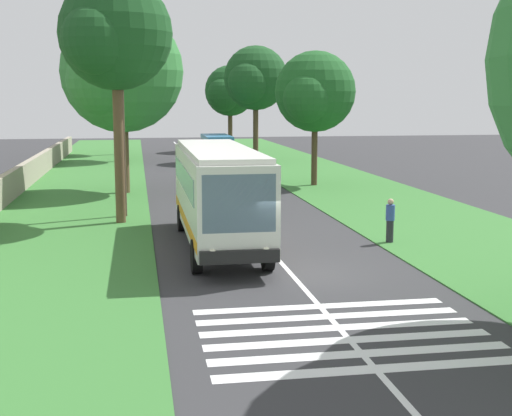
{
  "coord_description": "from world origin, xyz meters",
  "views": [
    {
      "loc": [
        -21.17,
        4.74,
        5.51
      ],
      "look_at": [
        3.66,
        0.54,
        1.6
      ],
      "focal_mm": 49.58,
      "sensor_mm": 36.0,
      "label": 1
    }
  ],
  "objects_px": {
    "coach_bus": "(218,190)",
    "roadside_tree_left_0": "(121,83)",
    "roadside_tree_right_1": "(254,80)",
    "pedestrian": "(390,220)",
    "trailing_minibus_0": "(217,147)",
    "roadside_tree_left_3": "(122,73)",
    "trailing_car_0": "(241,179)",
    "trailing_car_1": "(234,169)",
    "roadside_tree_right_3": "(313,94)",
    "roadside_tree_right_0": "(229,92)",
    "roadside_tree_left_1": "(113,37)",
    "roadside_tree_left_2": "(120,74)",
    "utility_pole": "(122,117)"
  },
  "relations": [
    {
      "from": "trailing_car_0",
      "to": "roadside_tree_right_3",
      "type": "height_order",
      "value": "roadside_tree_right_3"
    },
    {
      "from": "coach_bus",
      "to": "trailing_minibus_0",
      "type": "bearing_deg",
      "value": -6.35
    },
    {
      "from": "roadside_tree_left_2",
      "to": "roadside_tree_right_0",
      "type": "height_order",
      "value": "roadside_tree_left_2"
    },
    {
      "from": "trailing_minibus_0",
      "to": "roadside_tree_left_0",
      "type": "xyz_separation_m",
      "value": [
        5.57,
        7.68,
        5.26
      ]
    },
    {
      "from": "roadside_tree_right_0",
      "to": "trailing_minibus_0",
      "type": "bearing_deg",
      "value": 169.21
    },
    {
      "from": "trailing_minibus_0",
      "to": "roadside_tree_right_3",
      "type": "distance_m",
      "value": 15.37
    },
    {
      "from": "coach_bus",
      "to": "utility_pole",
      "type": "distance_m",
      "value": 8.67
    },
    {
      "from": "roadside_tree_left_0",
      "to": "roadside_tree_left_1",
      "type": "distance_m",
      "value": 31.69
    },
    {
      "from": "trailing_car_0",
      "to": "roadside_tree_left_3",
      "type": "xyz_separation_m",
      "value": [
        28.75,
        7.48,
        7.34
      ]
    },
    {
      "from": "roadside_tree_left_0",
      "to": "roadside_tree_right_0",
      "type": "xyz_separation_m",
      "value": [
        11.11,
        -10.86,
        -0.65
      ]
    },
    {
      "from": "roadside_tree_left_0",
      "to": "roadside_tree_right_3",
      "type": "relative_size",
      "value": 1.18
    },
    {
      "from": "trailing_minibus_0",
      "to": "roadside_tree_right_0",
      "type": "relative_size",
      "value": 0.67
    },
    {
      "from": "roadside_tree_right_1",
      "to": "roadside_tree_right_3",
      "type": "relative_size",
      "value": 1.19
    },
    {
      "from": "roadside_tree_left_0",
      "to": "roadside_tree_left_2",
      "type": "height_order",
      "value": "roadside_tree_left_2"
    },
    {
      "from": "coach_bus",
      "to": "roadside_tree_left_0",
      "type": "bearing_deg",
      "value": 6.28
    },
    {
      "from": "coach_bus",
      "to": "roadside_tree_left_2",
      "type": "height_order",
      "value": "roadside_tree_left_2"
    },
    {
      "from": "coach_bus",
      "to": "roadside_tree_right_1",
      "type": "height_order",
      "value": "roadside_tree_right_1"
    },
    {
      "from": "coach_bus",
      "to": "roadside_tree_left_2",
      "type": "bearing_deg",
      "value": 13.24
    },
    {
      "from": "roadside_tree_left_3",
      "to": "roadside_tree_right_1",
      "type": "relative_size",
      "value": 1.04
    },
    {
      "from": "coach_bus",
      "to": "trailing_minibus_0",
      "type": "relative_size",
      "value": 1.86
    },
    {
      "from": "roadside_tree_right_1",
      "to": "pedestrian",
      "type": "relative_size",
      "value": 5.94
    },
    {
      "from": "trailing_car_0",
      "to": "roadside_tree_left_3",
      "type": "bearing_deg",
      "value": 14.59
    },
    {
      "from": "trailing_car_0",
      "to": "trailing_minibus_0",
      "type": "height_order",
      "value": "trailing_minibus_0"
    },
    {
      "from": "roadside_tree_left_0",
      "to": "roadside_tree_left_1",
      "type": "bearing_deg",
      "value": -179.43
    },
    {
      "from": "roadside_tree_left_0",
      "to": "roadside_tree_right_3",
      "type": "xyz_separation_m",
      "value": [
        -19.62,
        -12.21,
        -1.01
      ]
    },
    {
      "from": "trailing_car_1",
      "to": "roadside_tree_right_3",
      "type": "bearing_deg",
      "value": -136.46
    },
    {
      "from": "trailing_car_1",
      "to": "roadside_tree_right_0",
      "type": "distance_m",
      "value": 26.87
    },
    {
      "from": "utility_pole",
      "to": "pedestrian",
      "type": "distance_m",
      "value": 13.41
    },
    {
      "from": "roadside_tree_left_3",
      "to": "pedestrian",
      "type": "height_order",
      "value": "roadside_tree_left_3"
    },
    {
      "from": "trailing_car_0",
      "to": "roadside_tree_left_2",
      "type": "height_order",
      "value": "roadside_tree_left_2"
    },
    {
      "from": "coach_bus",
      "to": "roadside_tree_right_3",
      "type": "height_order",
      "value": "roadside_tree_right_3"
    },
    {
      "from": "trailing_minibus_0",
      "to": "roadside_tree_left_3",
      "type": "relative_size",
      "value": 0.57
    },
    {
      "from": "roadside_tree_left_1",
      "to": "trailing_car_0",
      "type": "bearing_deg",
      "value": -33.53
    },
    {
      "from": "coach_bus",
      "to": "roadside_tree_left_1",
      "type": "distance_m",
      "value": 9.21
    },
    {
      "from": "roadside_tree_left_1",
      "to": "roadside_tree_right_3",
      "type": "bearing_deg",
      "value": -44.68
    },
    {
      "from": "trailing_car_1",
      "to": "roadside_tree_left_2",
      "type": "bearing_deg",
      "value": 130.57
    },
    {
      "from": "roadside_tree_right_1",
      "to": "roadside_tree_right_3",
      "type": "height_order",
      "value": "roadside_tree_right_1"
    },
    {
      "from": "trailing_car_1",
      "to": "pedestrian",
      "type": "xyz_separation_m",
      "value": [
        -22.92,
        -2.87,
        0.24
      ]
    },
    {
      "from": "roadside_tree_right_3",
      "to": "pedestrian",
      "type": "bearing_deg",
      "value": 175.3
    },
    {
      "from": "roadside_tree_left_1",
      "to": "pedestrian",
      "type": "relative_size",
      "value": 6.33
    },
    {
      "from": "roadside_tree_left_2",
      "to": "pedestrian",
      "type": "height_order",
      "value": "roadside_tree_left_2"
    },
    {
      "from": "pedestrian",
      "to": "trailing_minibus_0",
      "type": "bearing_deg",
      "value": 5.34
    },
    {
      "from": "roadside_tree_right_1",
      "to": "roadside_tree_right_3",
      "type": "xyz_separation_m",
      "value": [
        -18.15,
        -0.75,
        -1.33
      ]
    },
    {
      "from": "roadside_tree_right_3",
      "to": "pedestrian",
      "type": "distance_m",
      "value": 19.02
    },
    {
      "from": "roadside_tree_left_0",
      "to": "roadside_tree_left_2",
      "type": "relative_size",
      "value": 0.94
    },
    {
      "from": "roadside_tree_left_3",
      "to": "roadside_tree_right_0",
      "type": "distance_m",
      "value": 11.5
    },
    {
      "from": "trailing_minibus_0",
      "to": "pedestrian",
      "type": "height_order",
      "value": "trailing_minibus_0"
    },
    {
      "from": "roadside_tree_right_3",
      "to": "trailing_minibus_0",
      "type": "bearing_deg",
      "value": 17.87
    },
    {
      "from": "coach_bus",
      "to": "roadside_tree_left_0",
      "type": "height_order",
      "value": "roadside_tree_left_0"
    },
    {
      "from": "roadside_tree_right_0",
      "to": "pedestrian",
      "type": "relative_size",
      "value": 5.28
    }
  ]
}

